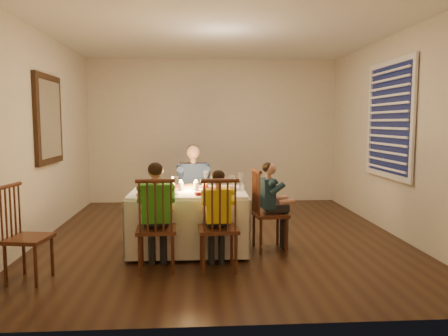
{
  "coord_description": "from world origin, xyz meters",
  "views": [
    {
      "loc": [
        -0.33,
        -5.5,
        1.46
      ],
      "look_at": [
        0.04,
        0.15,
        0.87
      ],
      "focal_mm": 35.0,
      "sensor_mm": 36.0,
      "label": 1
    }
  ],
  "objects": [
    {
      "name": "chair_near_right",
      "position": [
        -0.11,
        -1.29,
        0.0
      ],
      "size": [
        0.4,
        0.39,
        0.94
      ],
      "primitive_type": null,
      "rotation": [
        0.0,
        0.0,
        3.19
      ],
      "color": "#3D1E10",
      "rests_on": "ground"
    },
    {
      "name": "ground",
      "position": [
        0.0,
        0.0,
        0.0
      ],
      "size": [
        5.0,
        5.0,
        0.0
      ],
      "primitive_type": "plane",
      "color": "black",
      "rests_on": "ground"
    },
    {
      "name": "wall_mirror",
      "position": [
        -2.22,
        0.3,
        1.5
      ],
      "size": [
        0.06,
        0.95,
        1.15
      ],
      "color": "black",
      "rests_on": "wall_left"
    },
    {
      "name": "candle_left",
      "position": [
        -0.5,
        -0.58,
        0.74
      ],
      "size": [
        0.06,
        0.06,
        0.1
      ],
      "primitive_type": "cylinder",
      "color": "silver",
      "rests_on": "dining_table"
    },
    {
      "name": "orange_fruit",
      "position": [
        -0.22,
        -0.54,
        0.73
      ],
      "size": [
        0.08,
        0.08,
        0.08
      ],
      "primitive_type": "sphere",
      "color": "#F55414",
      "rests_on": "dining_table"
    },
    {
      "name": "setting_yellow",
      "position": [
        -0.1,
        -0.89,
        0.7
      ],
      "size": [
        0.26,
        0.26,
        0.02
      ],
      "primitive_type": "cylinder",
      "rotation": [
        0.0,
        0.0,
        -0.02
      ],
      "color": "silver",
      "rests_on": "dining_table"
    },
    {
      "name": "chair_extra",
      "position": [
        -1.86,
        -1.48,
        0.0
      ],
      "size": [
        0.41,
        0.42,
        0.91
      ],
      "primitive_type": null,
      "rotation": [
        0.0,
        0.0,
        1.41
      ],
      "color": "#3D1E10",
      "rests_on": "ground"
    },
    {
      "name": "wall_right",
      "position": [
        2.25,
        0.0,
        1.3
      ],
      "size": [
        0.02,
        5.0,
        2.6
      ],
      "primitive_type": "cube",
      "color": "beige",
      "rests_on": "ground"
    },
    {
      "name": "chair_near_left",
      "position": [
        -0.71,
        -1.27,
        0.0
      ],
      "size": [
        0.4,
        0.39,
        0.94
      ],
      "primitive_type": null,
      "rotation": [
        0.0,
        0.0,
        3.19
      ],
      "color": "#3D1E10",
      "rests_on": "ground"
    },
    {
      "name": "child_teal",
      "position": [
        0.52,
        -0.62,
        0.0
      ],
      "size": [
        0.33,
        0.35,
        1.01
      ],
      "primitive_type": null,
      "rotation": [
        0.0,
        0.0,
        1.69
      ],
      "color": "#1A3141",
      "rests_on": "ground"
    },
    {
      "name": "child_green",
      "position": [
        -0.71,
        -1.27,
        0.0
      ],
      "size": [
        0.38,
        0.35,
        1.08
      ],
      "primitive_type": null,
      "rotation": [
        0.0,
        0.0,
        3.19
      ],
      "color": "green",
      "rests_on": "ground"
    },
    {
      "name": "window_blinds",
      "position": [
        2.21,
        0.1,
        1.5
      ],
      "size": [
        0.07,
        1.34,
        1.54
      ],
      "color": "#0D1337",
      "rests_on": "wall_right"
    },
    {
      "name": "wall_back",
      "position": [
        0.0,
        2.5,
        1.3
      ],
      "size": [
        4.5,
        0.02,
        2.6
      ],
      "primitive_type": "cube",
      "color": "beige",
      "rests_on": "ground"
    },
    {
      "name": "squash",
      "position": [
        -0.88,
        -0.3,
        0.73
      ],
      "size": [
        0.09,
        0.09,
        0.09
      ],
      "primitive_type": "sphere",
      "color": "#FFEC43",
      "rests_on": "dining_table"
    },
    {
      "name": "candle_right",
      "position": [
        -0.32,
        -0.59,
        0.74
      ],
      "size": [
        0.06,
        0.06,
        0.1
      ],
      "primitive_type": "cylinder",
      "color": "silver",
      "rests_on": "dining_table"
    },
    {
      "name": "setting_green",
      "position": [
        -0.72,
        -0.88,
        0.7
      ],
      "size": [
        0.26,
        0.26,
        0.02
      ],
      "primitive_type": "cylinder",
      "rotation": [
        0.0,
        0.0,
        -0.02
      ],
      "color": "silver",
      "rests_on": "dining_table"
    },
    {
      "name": "dining_table",
      "position": [
        -0.41,
        -0.59,
        0.49
      ],
      "size": [
        1.34,
        0.98,
        0.66
      ],
      "rotation": [
        0.0,
        0.0,
        -0.02
      ],
      "color": "white",
      "rests_on": "ground"
    },
    {
      "name": "adult",
      "position": [
        -0.36,
        0.12,
        0.0
      ],
      "size": [
        0.43,
        0.39,
        1.17
      ],
      "primitive_type": null,
      "rotation": [
        0.0,
        0.0,
        0.04
      ],
      "color": "navy",
      "rests_on": "ground"
    },
    {
      "name": "chair_adult",
      "position": [
        -0.36,
        0.12,
        0.0
      ],
      "size": [
        0.4,
        0.38,
        0.94
      ],
      "primitive_type": null,
      "rotation": [
        0.0,
        0.0,
        0.04
      ],
      "color": "#3D1E10",
      "rests_on": "ground"
    },
    {
      "name": "ceiling",
      "position": [
        0.0,
        0.0,
        2.6
      ],
      "size": [
        5.0,
        5.0,
        0.0
      ],
      "primitive_type": "plane",
      "color": "white",
      "rests_on": "wall_back"
    },
    {
      "name": "chair_end",
      "position": [
        0.52,
        -0.62,
        0.0
      ],
      "size": [
        0.41,
        0.43,
        0.94
      ],
      "primitive_type": null,
      "rotation": [
        0.0,
        0.0,
        1.69
      ],
      "color": "#3D1E10",
      "rests_on": "ground"
    },
    {
      "name": "child_yellow",
      "position": [
        -0.11,
        -1.29,
        0.0
      ],
      "size": [
        0.33,
        0.31,
        1.0
      ],
      "primitive_type": null,
      "rotation": [
        0.0,
        0.0,
        3.19
      ],
      "color": "yellow",
      "rests_on": "ground"
    },
    {
      "name": "setting_teal",
      "position": [
        0.02,
        -0.57,
        0.7
      ],
      "size": [
        0.26,
        0.26,
        0.02
      ],
      "primitive_type": "cylinder",
      "rotation": [
        0.0,
        0.0,
        -0.02
      ],
      "color": "silver",
      "rests_on": "dining_table"
    },
    {
      "name": "wall_left",
      "position": [
        -2.25,
        0.0,
        1.3
      ],
      "size": [
        0.02,
        5.0,
        2.6
      ],
      "primitive_type": "cube",
      "color": "beige",
      "rests_on": "ground"
    },
    {
      "name": "serving_bowl",
      "position": [
        -0.74,
        -0.32,
        0.72
      ],
      "size": [
        0.26,
        0.26,
        0.06
      ],
      "primitive_type": "imported",
      "rotation": [
        0.0,
        0.0,
        -0.15
      ],
      "color": "silver",
      "rests_on": "dining_table"
    },
    {
      "name": "setting_adult",
      "position": [
        -0.38,
        -0.34,
        0.7
      ],
      "size": [
        0.26,
        0.26,
        0.02
      ],
      "primitive_type": "cylinder",
      "rotation": [
        0.0,
        0.0,
        -0.02
      ],
      "color": "silver",
      "rests_on": "dining_table"
    }
  ]
}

